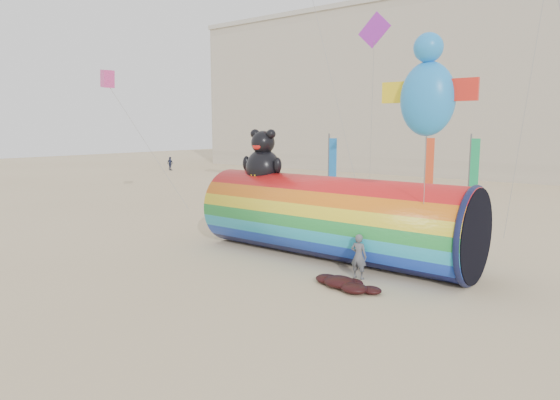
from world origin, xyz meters
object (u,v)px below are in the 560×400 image
Objects in this scene: hotel_building at (419,90)px; windsock_assembly at (331,216)px; fabric_bundle at (345,284)px; kite_handler at (359,256)px.

hotel_building reaches higher than windsock_assembly.
hotel_building is at bearing 110.36° from fabric_bundle.
windsock_assembly is 4.66× the size of fabric_bundle.
windsock_assembly is 4.49m from fabric_bundle.
fabric_bundle is at bearing -50.64° from windsock_assembly.
windsock_assembly is at bearing 129.36° from fabric_bundle.
hotel_building reaches higher than fabric_bundle.
windsock_assembly is 3.27m from kite_handler.
windsock_assembly is at bearing -41.69° from kite_handler.
fabric_bundle is at bearing 95.17° from kite_handler.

